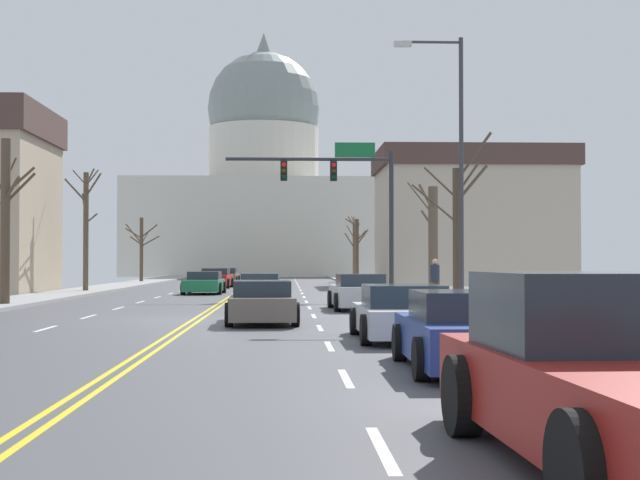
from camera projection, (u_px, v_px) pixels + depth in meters
The scene contains 23 objects.
ground at pixel (196, 320), 27.37m from camera, with size 20.00×180.00×0.20m.
signal_gantry at pixel (346, 187), 44.16m from camera, with size 7.91×0.41×7.18m.
street_lamp_right at pixel (453, 151), 29.83m from camera, with size 2.21×0.24×8.71m.
capitol_building at pixel (264, 193), 111.79m from camera, with size 31.12×20.02×29.03m.
sedan_near_00 at pixel (261, 288), 40.34m from camera, with size 2.06×4.40×1.20m.
sedan_near_01 at pixel (359, 293), 33.31m from camera, with size 2.11×4.32×1.28m.
sedan_near_02 at pixel (262, 303), 25.98m from camera, with size 2.07×4.54×1.19m.
sedan_near_03 at pixel (403, 314), 20.61m from camera, with size 2.11×4.58×1.21m.
sedan_near_04 at pixel (464, 333), 14.87m from camera, with size 1.97×4.44×1.25m.
pickup_truck_near_05 at pixel (617, 382), 7.83m from camera, with size 2.35×5.70×1.63m.
sedan_oncoming_00 at pixel (204, 283), 49.33m from camera, with size 2.13×4.35×1.18m.
sedan_oncoming_01 at pixel (215, 279), 60.36m from camera, with size 2.21×4.36×1.26m.
sedan_oncoming_02 at pixel (225, 277), 70.24m from camera, with size 2.02×4.69×1.21m.
flank_building_02 at pixel (471, 217), 69.12m from camera, with size 13.88×9.94×9.87m.
bare_tree_00 at pixel (433, 241), 38.97m from camera, with size 1.32×1.71×4.92m.
bare_tree_01 at pixel (6, 218), 35.10m from camera, with size 2.55×1.74×6.18m.
bare_tree_02 at pixel (355, 249), 79.65m from camera, with size 1.12×2.86×5.47m.
bare_tree_03 at pixel (86, 226), 50.80m from camera, with size 1.89×2.15×6.67m.
bare_tree_04 at pixel (357, 247), 74.03m from camera, with size 1.91×2.34×5.16m.
bare_tree_05 at pixel (141, 247), 74.04m from camera, with size 2.78×1.35×5.02m.
bare_tree_06 at pixel (458, 230), 30.17m from camera, with size 2.58×1.34×5.68m.
pedestrian_00 at pixel (435, 279), 34.61m from camera, with size 0.35×0.34×1.67m.
bicycle_parked at pixel (523, 310), 23.89m from camera, with size 0.12×1.77×0.85m.
Camera 1 is at (2.61, -27.53, 1.73)m, focal length 52.74 mm.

